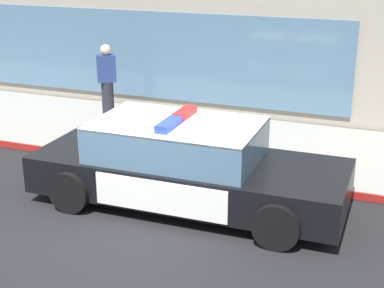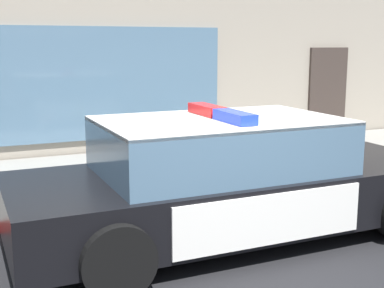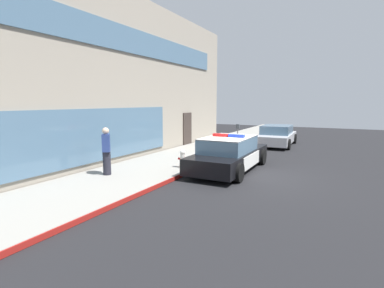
{
  "view_description": "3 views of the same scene",
  "coord_description": "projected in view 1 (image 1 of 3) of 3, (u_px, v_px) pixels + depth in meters",
  "views": [
    {
      "loc": [
        3.72,
        -6.98,
        4.09
      ],
      "look_at": [
        0.55,
        1.23,
        0.97
      ],
      "focal_mm": 53.99,
      "sensor_mm": 36.0,
      "label": 1
    },
    {
      "loc": [
        -2.2,
        -4.09,
        2.19
      ],
      "look_at": [
        0.44,
        1.95,
        0.93
      ],
      "focal_mm": 49.22,
      "sensor_mm": 36.0,
      "label": 2
    },
    {
      "loc": [
        -10.59,
        -3.08,
        2.75
      ],
      "look_at": [
        -0.61,
        2.15,
        1.14
      ],
      "focal_mm": 27.56,
      "sensor_mm": 36.0,
      "label": 3
    }
  ],
  "objects": [
    {
      "name": "fire_hydrant",
      "position": [
        167.0,
        138.0,
        11.08
      ],
      "size": [
        0.34,
        0.39,
        0.73
      ],
      "color": "silver",
      "rests_on": "sidewalk"
    },
    {
      "name": "curb_red_paint",
      "position": [
        183.0,
        170.0,
        10.64
      ],
      "size": [
        28.8,
        0.04,
        0.14
      ],
      "primitive_type": "cube",
      "color": "maroon",
      "rests_on": "ground"
    },
    {
      "name": "ground",
      "position": [
        129.0,
        225.0,
        8.76
      ],
      "size": [
        48.0,
        48.0,
        0.0
      ],
      "primitive_type": "plane",
      "color": "black"
    },
    {
      "name": "pedestrian_on_sidewalk",
      "position": [
        107.0,
        81.0,
        13.3
      ],
      "size": [
        0.47,
        0.45,
        1.71
      ],
      "rotation": [
        0.0,
        0.0,
        5.39
      ],
      "color": "#23232D",
      "rests_on": "sidewalk"
    },
    {
      "name": "police_cruiser",
      "position": [
        185.0,
        165.0,
        9.27
      ],
      "size": [
        5.03,
        2.11,
        1.49
      ],
      "rotation": [
        0.0,
        0.0,
        0.01
      ],
      "color": "black",
      "rests_on": "ground"
    },
    {
      "name": "sidewalk",
      "position": [
        213.0,
        141.0,
        12.16
      ],
      "size": [
        48.0,
        3.44,
        0.15
      ],
      "primitive_type": "cube",
      "color": "gray",
      "rests_on": "ground"
    }
  ]
}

